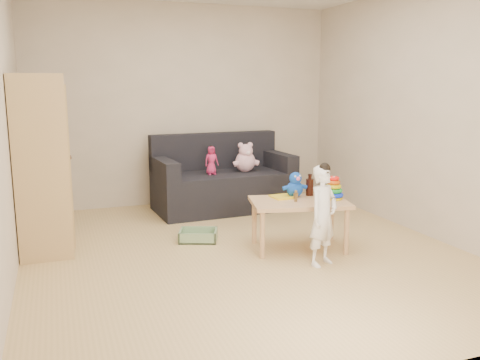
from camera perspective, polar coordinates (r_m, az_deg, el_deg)
name	(u,v)px	position (r m, az deg, el deg)	size (l,w,h in m)	color
room	(244,115)	(4.64, 0.48, 7.33)	(4.50, 4.50, 4.50)	tan
wardrobe	(42,163)	(5.19, -21.33, 1.75)	(0.46, 0.92, 1.66)	tan
sofa	(224,191)	(6.45, -1.84, -1.24)	(1.70, 0.85, 0.48)	black
play_table	(299,225)	(4.95, 6.62, -5.01)	(0.91, 0.58, 0.48)	tan
storage_bin	(198,235)	(5.22, -4.71, -6.21)	(0.38, 0.28, 0.11)	#81A476
toddler	(323,217)	(4.50, 9.32, -4.15)	(0.32, 0.21, 0.86)	white
pink_bear	(245,159)	(6.45, 0.60, 2.35)	(0.27, 0.23, 0.31)	#F8B7C9
doll	(211,161)	(6.24, -3.22, 2.18)	(0.17, 0.12, 0.34)	#DD2964
ring_stacker	(333,190)	(4.98, 10.45, -1.11)	(0.20, 0.20, 0.22)	gold
brown_bottle	(310,186)	(5.10, 7.83, -0.72)	(0.07, 0.07, 0.22)	black
blue_plush	(295,184)	(5.02, 6.18, -0.46)	(0.21, 0.17, 0.25)	blue
wooden_figure	(296,196)	(4.82, 6.29, -1.78)	(0.05, 0.04, 0.11)	brown
yellow_book	(283,197)	(4.99, 4.81, -1.89)	(0.21, 0.21, 0.02)	yellow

